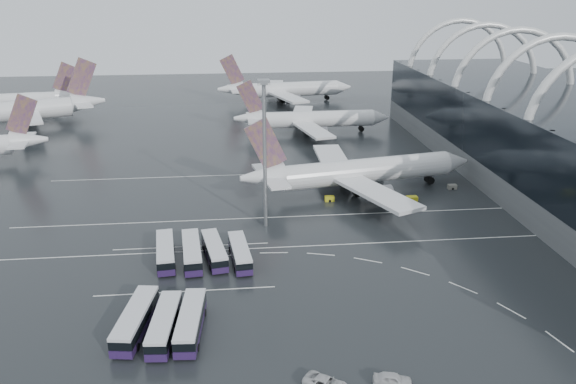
{
  "coord_description": "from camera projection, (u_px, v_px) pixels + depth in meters",
  "views": [
    {
      "loc": [
        -15.94,
        -93.66,
        45.04
      ],
      "look_at": [
        -5.43,
        7.81,
        7.0
      ],
      "focal_mm": 35.0,
      "sensor_mm": 36.0,
      "label": 1
    }
  ],
  "objects": [
    {
      "name": "jet_remote_mid",
      "position": [
        30.0,
        110.0,
        185.51
      ],
      "size": [
        49.06,
        39.96,
        21.94
      ],
      "rotation": [
        0.0,
        0.0,
        3.5
      ],
      "color": "white",
      "rests_on": "ground"
    },
    {
      "name": "bus_row_near_c",
      "position": [
        214.0,
        250.0,
        97.04
      ],
      "size": [
        4.96,
        12.73,
        3.06
      ],
      "rotation": [
        0.0,
        0.0,
        1.75
      ],
      "color": "#21133C",
      "rests_on": "ground"
    },
    {
      "name": "bus_row_far_b",
      "position": [
        164.0,
        324.0,
        75.95
      ],
      "size": [
        3.89,
        12.95,
        3.14
      ],
      "rotation": [
        0.0,
        0.0,
        1.49
      ],
      "color": "#21133C",
      "rests_on": "ground"
    },
    {
      "name": "airliner_gate_c",
      "position": [
        283.0,
        90.0,
        224.87
      ],
      "size": [
        54.74,
        50.18,
        19.49
      ],
      "rotation": [
        0.0,
        0.0,
        0.11
      ],
      "color": "white",
      "rests_on": "ground"
    },
    {
      "name": "bus_bay_line_north",
      "position": [
        191.0,
        246.0,
        102.25
      ],
      "size": [
        28.0,
        0.25,
        0.01
      ],
      "primitive_type": "cube",
      "color": "white",
      "rests_on": "ground"
    },
    {
      "name": "gse_cart_belly_e",
      "position": [
        349.0,
        180.0,
        134.9
      ],
      "size": [
        2.49,
        1.47,
        1.36
      ],
      "primitive_type": "cube",
      "color": "gold",
      "rests_on": "ground"
    },
    {
      "name": "floodlight_mast",
      "position": [
        264.0,
        137.0,
        104.74
      ],
      "size": [
        2.2,
        2.2,
        28.76
      ],
      "color": "gray",
      "rests_on": "ground"
    },
    {
      "name": "van_curve_b",
      "position": [
        392.0,
        379.0,
        66.77
      ],
      "size": [
        4.91,
        2.89,
        1.57
      ],
      "primitive_type": "imported",
      "rotation": [
        0.0,
        0.0,
        1.33
      ],
      "color": "silver",
      "rests_on": "ground"
    },
    {
      "name": "airliner_gate_b",
      "position": [
        310.0,
        120.0,
        178.08
      ],
      "size": [
        49.79,
        44.95,
        17.35
      ],
      "rotation": [
        0.0,
        0.0,
        0.01
      ],
      "color": "white",
      "rests_on": "ground"
    },
    {
      "name": "gse_cart_belly_a",
      "position": [
        412.0,
        199.0,
        122.84
      ],
      "size": [
        2.39,
        1.41,
        1.31
      ],
      "primitive_type": "cube",
      "color": "gold",
      "rests_on": "ground"
    },
    {
      "name": "lane_marking_near",
      "position": [
        323.0,
        245.0,
        102.7
      ],
      "size": [
        120.0,
        0.25,
        0.01
      ],
      "primitive_type": "cube",
      "color": "white",
      "rests_on": "ground"
    },
    {
      "name": "gse_cart_belly_b",
      "position": [
        379.0,
        178.0,
        136.52
      ],
      "size": [
        2.19,
        1.3,
        1.2
      ],
      "primitive_type": "cube",
      "color": "slate",
      "rests_on": "ground"
    },
    {
      "name": "airliner_main",
      "position": [
        356.0,
        172.0,
        127.39
      ],
      "size": [
        55.64,
        48.11,
        18.91
      ],
      "rotation": [
        0.0,
        0.0,
        0.19
      ],
      "color": "white",
      "rests_on": "ground"
    },
    {
      "name": "lane_marking_mid",
      "position": [
        312.0,
        216.0,
        115.75
      ],
      "size": [
        120.0,
        0.25,
        0.01
      ],
      "primitive_type": "cube",
      "color": "white",
      "rests_on": "ground"
    },
    {
      "name": "bus_row_far_a",
      "position": [
        136.0,
        320.0,
        76.76
      ],
      "size": [
        4.95,
        13.69,
        3.3
      ],
      "rotation": [
        0.0,
        0.0,
        1.42
      ],
      "color": "#21133C",
      "rests_on": "ground"
    },
    {
      "name": "ground",
      "position": [
        321.0,
        241.0,
        104.57
      ],
      "size": [
        420.0,
        420.0,
        0.0
      ],
      "primitive_type": "plane",
      "color": "black",
      "rests_on": "ground"
    },
    {
      "name": "lane_marking_far",
      "position": [
        296.0,
        173.0,
        141.84
      ],
      "size": [
        120.0,
        0.25,
        0.01
      ],
      "primitive_type": "cube",
      "color": "white",
      "rests_on": "ground"
    },
    {
      "name": "bus_row_near_d",
      "position": [
        240.0,
        252.0,
        96.29
      ],
      "size": [
        4.04,
        12.44,
        3.01
      ],
      "rotation": [
        0.0,
        0.0,
        1.68
      ],
      "color": "#21133C",
      "rests_on": "ground"
    },
    {
      "name": "bus_row_far_c",
      "position": [
        191.0,
        322.0,
        76.46
      ],
      "size": [
        3.86,
        13.11,
        3.18
      ],
      "rotation": [
        0.0,
        0.0,
        1.5
      ],
      "color": "#21133C",
      "rests_on": "ground"
    },
    {
      "name": "jet_remote_far",
      "position": [
        25.0,
        100.0,
        205.97
      ],
      "size": [
        41.94,
        33.87,
        18.24
      ],
      "rotation": [
        0.0,
        0.0,
        3.28
      ],
      "color": "white",
      "rests_on": "ground"
    },
    {
      "name": "gse_cart_belly_d",
      "position": [
        452.0,
        187.0,
        130.63
      ],
      "size": [
        2.0,
        1.18,
        1.09
      ],
      "primitive_type": "cube",
      "color": "slate",
      "rests_on": "ground"
    },
    {
      "name": "gse_cart_belly_c",
      "position": [
        329.0,
        199.0,
        123.39
      ],
      "size": [
        2.06,
        1.22,
        1.12
      ],
      "primitive_type": "cube",
      "color": "gold",
      "rests_on": "ground"
    },
    {
      "name": "bus_bay_line_south",
      "position": [
        185.0,
        291.0,
        87.34
      ],
      "size": [
        28.0,
        0.25,
        0.01
      ],
      "primitive_type": "cube",
      "color": "white",
      "rests_on": "ground"
    },
    {
      "name": "van_curve_a",
      "position": [
        326.0,
        384.0,
        65.96
      ],
      "size": [
        6.07,
        5.37,
        1.56
      ],
      "primitive_type": "imported",
      "rotation": [
        0.0,
        0.0,
        0.95
      ],
      "color": "silver",
      "rests_on": "ground"
    },
    {
      "name": "bus_row_near_a",
      "position": [
        165.0,
        252.0,
        96.42
      ],
      "size": [
        4.33,
        13.03,
        3.15
      ],
      "rotation": [
        0.0,
        0.0,
        1.69
      ],
      "color": "#21133C",
      "rests_on": "ground"
    },
    {
      "name": "bus_row_near_b",
      "position": [
        192.0,
        252.0,
        96.35
      ],
      "size": [
        4.21,
        13.23,
        3.2
      ],
      "rotation": [
        0.0,
        0.0,
        1.67
      ],
      "color": "#21133C",
      "rests_on": "ground"
    }
  ]
}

